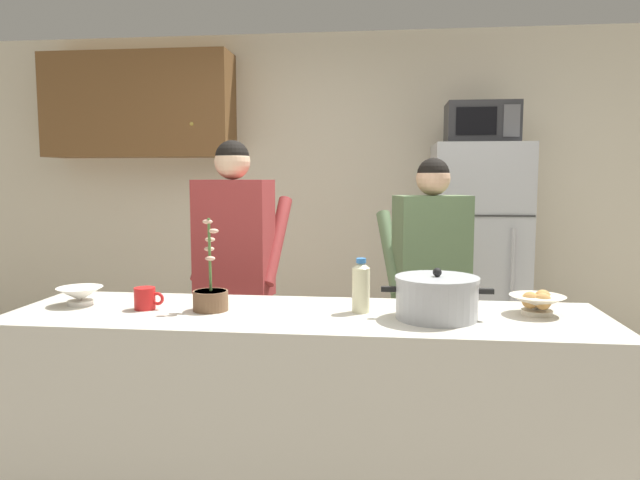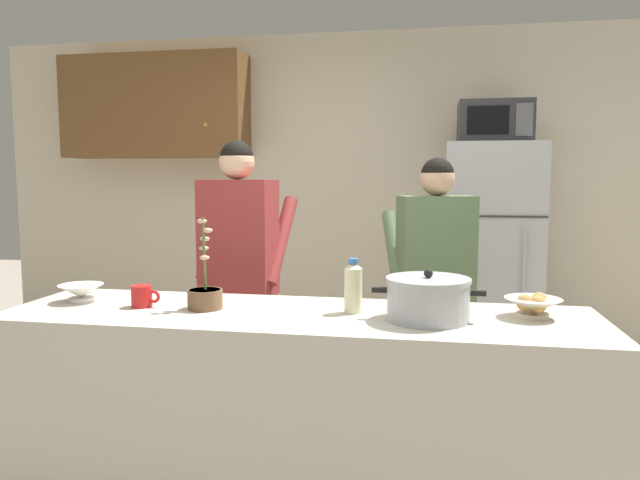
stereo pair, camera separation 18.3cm
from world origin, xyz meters
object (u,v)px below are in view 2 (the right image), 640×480
object	(u,v)px
person_near_pot	(239,252)
empty_bowl	(81,292)
microwave	(494,122)
cooking_pot	(428,299)
coffee_mug	(142,296)
bread_bowl	(533,306)
potted_orchid	(205,294)
person_by_sink	(435,268)
refrigerator	(489,267)
bottle_near_edge	(353,286)

from	to	relation	value
person_near_pot	empty_bowl	size ratio (longest dim) A/B	8.45
microwave	person_near_pot	world-z (taller)	microwave
cooking_pot	coffee_mug	xyz separation A→B (m)	(-1.23, 0.02, -0.04)
cooking_pot	bread_bowl	distance (m)	0.44
bread_bowl	potted_orchid	distance (m)	1.37
potted_orchid	empty_bowl	bearing A→B (deg)	176.77
microwave	cooking_pot	size ratio (longest dim) A/B	1.08
microwave	person_by_sink	size ratio (longest dim) A/B	0.30
cooking_pot	person_by_sink	bearing A→B (deg)	87.41
refrigerator	potted_orchid	size ratio (longest dim) A/B	4.33
person_near_pot	coffee_mug	distance (m)	0.85
microwave	cooking_pot	world-z (taller)	microwave
microwave	empty_bowl	xyz separation A→B (m)	(-2.00, -1.79, -0.89)
microwave	person_by_sink	bearing A→B (deg)	-112.86
bread_bowl	refrigerator	bearing A→B (deg)	89.56
refrigerator	person_by_sink	xyz separation A→B (m)	(-0.39, -0.95, 0.13)
person_near_pot	person_by_sink	distance (m)	1.11
coffee_mug	empty_bowl	distance (m)	0.33
bottle_near_edge	potted_orchid	bearing A→B (deg)	-176.67
bread_bowl	microwave	bearing A→B (deg)	89.55
cooking_pot	potted_orchid	xyz separation A→B (m)	(-0.95, 0.04, -0.02)
cooking_pot	bread_bowl	size ratio (longest dim) A/B	1.96
empty_bowl	refrigerator	bearing A→B (deg)	42.23
refrigerator	potted_orchid	distance (m)	2.31
microwave	empty_bowl	bearing A→B (deg)	-138.11
bottle_near_edge	bread_bowl	bearing A→B (deg)	2.95
empty_bowl	potted_orchid	bearing A→B (deg)	-3.23
refrigerator	bottle_near_edge	xyz separation A→B (m)	(-0.74, -1.81, 0.17)
person_by_sink	bread_bowl	xyz separation A→B (m)	(0.38, -0.82, -0.02)
person_near_pot	bread_bowl	distance (m)	1.66
empty_bowl	person_near_pot	bearing A→B (deg)	57.41
cooking_pot	bottle_near_edge	world-z (taller)	bottle_near_edge
person_near_pot	potted_orchid	size ratio (longest dim) A/B	4.26
microwave	bread_bowl	bearing A→B (deg)	-90.45
refrigerator	coffee_mug	distance (m)	2.50
microwave	potted_orchid	xyz separation A→B (m)	(-1.38, -1.82, -0.87)
coffee_mug	empty_bowl	size ratio (longest dim) A/B	0.65
refrigerator	bottle_near_edge	size ratio (longest dim) A/B	7.45
person_near_pot	person_by_sink	size ratio (longest dim) A/B	1.06
microwave	person_by_sink	distance (m)	1.33
microwave	cooking_pot	bearing A→B (deg)	-103.13
microwave	bottle_near_edge	size ratio (longest dim) A/B	2.08
microwave	person_by_sink	xyz separation A→B (m)	(-0.39, -0.93, -0.87)
coffee_mug	empty_bowl	xyz separation A→B (m)	(-0.33, 0.05, -0.00)
person_by_sink	cooking_pot	size ratio (longest dim) A/B	3.57
person_by_sink	bread_bowl	bearing A→B (deg)	-65.15
person_near_pot	potted_orchid	distance (m)	0.83
person_by_sink	empty_bowl	bearing A→B (deg)	-151.83
empty_bowl	person_by_sink	bearing A→B (deg)	28.17
coffee_mug	person_by_sink	bearing A→B (deg)	35.42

